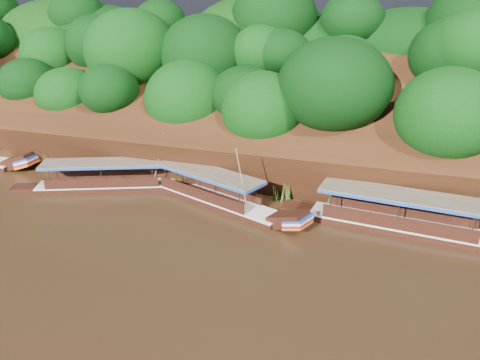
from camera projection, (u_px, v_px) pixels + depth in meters
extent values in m
plane|color=black|center=(212.00, 259.00, 26.81)|extent=(160.00, 160.00, 0.00)
cube|color=black|center=(281.00, 130.00, 39.66)|extent=(120.00, 16.12, 13.64)
cube|color=black|center=(302.00, 138.00, 49.77)|extent=(120.00, 24.00, 12.00)
ellipsoid|color=#0A400E|center=(32.00, 45.00, 51.79)|extent=(20.00, 10.00, 8.00)
ellipsoid|color=#0A400E|center=(211.00, 127.00, 40.55)|extent=(18.00, 8.00, 6.40)
ellipsoid|color=#0A400E|center=(301.00, 52.00, 43.76)|extent=(24.00, 11.00, 8.40)
cube|color=black|center=(410.00, 232.00, 29.92)|extent=(13.04, 3.46, 0.91)
cube|color=silver|center=(411.00, 226.00, 29.76)|extent=(13.04, 3.53, 0.10)
cube|color=#504438|center=(402.00, 195.00, 29.33)|extent=(10.29, 3.52, 0.12)
cube|color=#18459E|center=(401.00, 197.00, 29.38)|extent=(10.29, 3.52, 0.18)
cube|color=black|center=(216.00, 203.00, 34.02)|extent=(11.17, 5.89, 0.84)
cube|color=silver|center=(216.00, 198.00, 33.87)|extent=(11.20, 5.95, 0.09)
cube|color=black|center=(289.00, 220.00, 30.07)|extent=(3.02, 2.38, 1.57)
cube|color=#18459E|center=(298.00, 219.00, 29.56)|extent=(1.85, 1.98, 0.57)
cube|color=#AF1319|center=(298.00, 223.00, 29.68)|extent=(1.85, 1.98, 0.57)
cube|color=#504438|center=(209.00, 172.00, 33.61)|extent=(9.02, 5.32, 0.11)
cube|color=#18459E|center=(209.00, 174.00, 33.65)|extent=(9.02, 5.32, 0.17)
cylinder|color=tan|center=(241.00, 178.00, 30.93)|extent=(0.23, 1.79, 4.55)
cube|color=black|center=(115.00, 188.00, 36.73)|extent=(11.63, 6.32, 0.80)
cube|color=silver|center=(114.00, 184.00, 36.59)|extent=(11.65, 6.37, 0.09)
cube|color=black|center=(199.00, 179.00, 36.94)|extent=(3.12, 2.42, 1.58)
cube|color=#18459E|center=(208.00, 175.00, 36.89)|extent=(1.92, 1.97, 0.59)
cube|color=#AF1319|center=(208.00, 179.00, 37.00)|extent=(1.92, 1.97, 0.59)
cube|color=#504438|center=(102.00, 163.00, 35.89)|extent=(9.38, 5.61, 0.11)
cube|color=#18459E|center=(103.00, 164.00, 35.93)|extent=(9.38, 5.61, 0.16)
cylinder|color=tan|center=(158.00, 159.00, 35.91)|extent=(0.78, 0.93, 3.92)
cube|color=black|center=(20.00, 161.00, 40.50)|extent=(3.04, 1.91, 1.78)
cube|color=#18459E|center=(27.00, 158.00, 40.19)|extent=(1.62, 1.91, 0.64)
cube|color=#AF1319|center=(28.00, 162.00, 40.32)|extent=(1.62, 1.91, 0.64)
cone|color=#356A1A|center=(49.00, 161.00, 40.22)|extent=(1.50, 1.50, 1.70)
cone|color=#356A1A|center=(114.00, 164.00, 39.08)|extent=(1.50, 1.50, 2.01)
cone|color=#356A1A|center=(185.00, 180.00, 36.45)|extent=(1.50, 1.50, 1.32)
cone|color=#356A1A|center=(281.00, 188.00, 34.22)|extent=(1.50, 1.50, 1.89)
cone|color=#356A1A|center=(339.00, 195.00, 33.17)|extent=(1.50, 1.50, 1.83)
cone|color=#356A1A|center=(447.00, 214.00, 30.64)|extent=(1.50, 1.50, 1.53)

